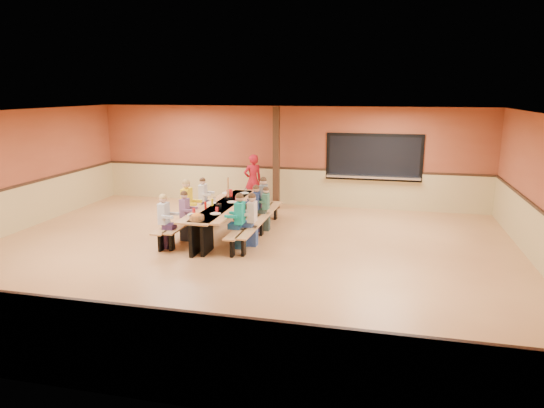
# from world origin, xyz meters

# --- Properties ---
(ground) EXTENTS (12.00, 12.00, 0.00)m
(ground) POSITION_xyz_m (0.00, 0.00, 0.00)
(ground) COLOR #A36A3E
(ground) RESTS_ON ground
(room_envelope) EXTENTS (12.04, 10.04, 3.02)m
(room_envelope) POSITION_xyz_m (0.00, 0.00, 0.69)
(room_envelope) COLOR brown
(room_envelope) RESTS_ON ground
(kitchen_pass_through) EXTENTS (2.78, 0.28, 1.38)m
(kitchen_pass_through) POSITION_xyz_m (2.60, 4.96, 1.49)
(kitchen_pass_through) COLOR black
(kitchen_pass_through) RESTS_ON ground
(structural_post) EXTENTS (0.18, 0.18, 3.00)m
(structural_post) POSITION_xyz_m (-0.20, 4.40, 1.50)
(structural_post) COLOR black
(structural_post) RESTS_ON ground
(cafeteria_table_main) EXTENTS (1.91, 3.70, 0.74)m
(cafeteria_table_main) POSITION_xyz_m (-0.98, 1.48, 0.53)
(cafeteria_table_main) COLOR #BB804A
(cafeteria_table_main) RESTS_ON ground
(cafeteria_table_second) EXTENTS (1.91, 3.70, 0.74)m
(cafeteria_table_second) POSITION_xyz_m (-0.76, 1.59, 0.53)
(cafeteria_table_second) COLOR #BB804A
(cafeteria_table_second) RESTS_ON ground
(seated_child_white_left) EXTENTS (0.37, 0.31, 1.22)m
(seated_child_white_left) POSITION_xyz_m (-1.80, 0.16, 0.61)
(seated_child_white_left) COLOR silver
(seated_child_white_left) RESTS_ON ground
(seated_adult_yellow) EXTENTS (0.42, 0.34, 1.31)m
(seated_adult_yellow) POSITION_xyz_m (-1.80, 1.45, 0.66)
(seated_adult_yellow) COLOR yellow
(seated_adult_yellow) RESTS_ON ground
(seated_child_grey_left) EXTENTS (0.35, 0.29, 1.17)m
(seated_child_grey_left) POSITION_xyz_m (-1.80, 2.54, 0.58)
(seated_child_grey_left) COLOR silver
(seated_child_grey_left) RESTS_ON ground
(seated_child_teal_right) EXTENTS (0.39, 0.32, 1.24)m
(seated_child_teal_right) POSITION_xyz_m (-0.15, 0.52, 0.62)
(seated_child_teal_right) COLOR #0F9181
(seated_child_teal_right) RESTS_ON ground
(seated_child_navy_right) EXTENTS (0.35, 0.28, 1.16)m
(seated_child_navy_right) POSITION_xyz_m (-0.15, 1.91, 0.58)
(seated_child_navy_right) COLOR navy
(seated_child_navy_right) RESTS_ON ground
(seated_child_char_right) EXTENTS (0.38, 0.31, 1.23)m
(seated_child_char_right) POSITION_xyz_m (-0.15, 2.64, 0.62)
(seated_child_char_right) COLOR #555B5F
(seated_child_char_right) RESTS_ON ground
(seated_child_purple_sec) EXTENTS (0.35, 0.29, 1.17)m
(seated_child_purple_sec) POSITION_xyz_m (-1.58, 0.80, 0.58)
(seated_child_purple_sec) COLOR #784D74
(seated_child_purple_sec) RESTS_ON ground
(seated_child_green_sec) EXTENTS (0.32, 0.26, 1.10)m
(seated_child_green_sec) POSITION_xyz_m (0.07, 2.03, 0.55)
(seated_child_green_sec) COLOR #30644C
(seated_child_green_sec) RESTS_ON ground
(seated_child_tan_sec) EXTENTS (0.37, 0.30, 1.21)m
(seated_child_tan_sec) POSITION_xyz_m (0.07, 0.75, 0.60)
(seated_child_tan_sec) COLOR beige
(seated_child_tan_sec) RESTS_ON ground
(standing_woman) EXTENTS (0.69, 0.66, 1.59)m
(standing_woman) POSITION_xyz_m (-0.95, 4.49, 0.80)
(standing_woman) COLOR #A5121F
(standing_woman) RESTS_ON ground
(punch_pitcher) EXTENTS (0.16, 0.16, 0.22)m
(punch_pitcher) POSITION_xyz_m (-0.95, 2.23, 0.85)
(punch_pitcher) COLOR red
(punch_pitcher) RESTS_ON cafeteria_table_main
(chip_bowl) EXTENTS (0.32, 0.32, 0.15)m
(chip_bowl) POSITION_xyz_m (-0.94, -0.05, 0.81)
(chip_bowl) COLOR orange
(chip_bowl) RESTS_ON cafeteria_table_main
(napkin_dispenser) EXTENTS (0.10, 0.14, 0.13)m
(napkin_dispenser) POSITION_xyz_m (-0.83, 1.02, 0.80)
(napkin_dispenser) COLOR black
(napkin_dispenser) RESTS_ON cafeteria_table_main
(condiment_mustard) EXTENTS (0.06, 0.06, 0.17)m
(condiment_mustard) POSITION_xyz_m (-1.09, 1.32, 0.82)
(condiment_mustard) COLOR yellow
(condiment_mustard) RESTS_ON cafeteria_table_main
(condiment_ketchup) EXTENTS (0.06, 0.06, 0.17)m
(condiment_ketchup) POSITION_xyz_m (-1.14, 0.99, 0.82)
(condiment_ketchup) COLOR #B2140F
(condiment_ketchup) RESTS_ON cafeteria_table_main
(table_paddle) EXTENTS (0.16, 0.16, 0.56)m
(table_paddle) POSITION_xyz_m (-0.94, 2.11, 0.88)
(table_paddle) COLOR black
(table_paddle) RESTS_ON cafeteria_table_main
(place_settings) EXTENTS (0.65, 3.30, 0.11)m
(place_settings) POSITION_xyz_m (-0.98, 1.48, 0.80)
(place_settings) COLOR beige
(place_settings) RESTS_ON cafeteria_table_main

